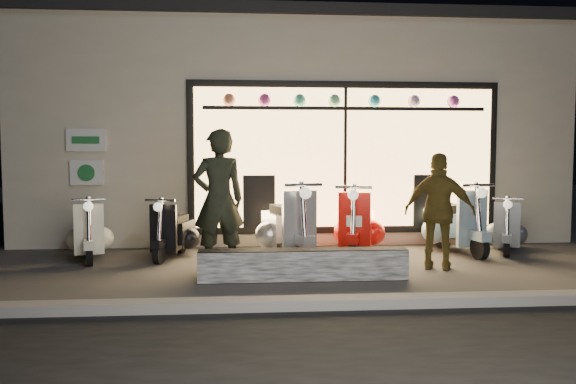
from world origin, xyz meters
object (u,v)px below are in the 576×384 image
Objects in this scene: scooter_silver at (286,228)px; graffiti_barrier at (303,265)px; woman at (439,212)px; scooter_red at (358,226)px; man at (219,200)px.

graffiti_barrier is at bearing -101.24° from scooter_silver.
graffiti_barrier is 1.66× the size of scooter_silver.
graffiti_barrier is 1.64× the size of woman.
man reaches higher than scooter_red.
graffiti_barrier is 1.54m from man.
woman is (2.06, -1.12, 0.36)m from scooter_silver.
scooter_silver is 0.99× the size of woman.
woman is at bearing 14.36° from graffiti_barrier.
graffiti_barrier is 1.37× the size of man.
woman is (0.86, -1.35, 0.38)m from scooter_red.
man is at bearing 18.33° from woman.
scooter_red is at bearing -34.84° from woman.
woman is at bearing -40.00° from scooter_red.
graffiti_barrier is at bearing -103.17° from scooter_red.
woman is at bearing 161.45° from man.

